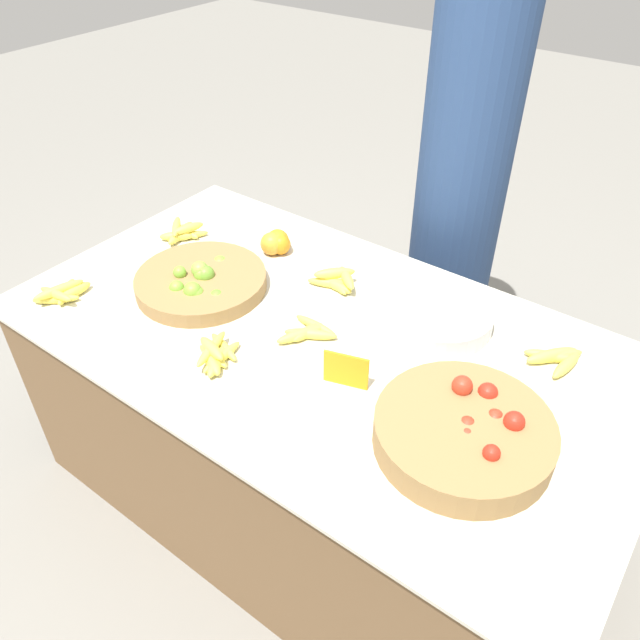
# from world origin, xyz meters

# --- Properties ---
(ground_plane) EXTENTS (12.00, 12.00, 0.00)m
(ground_plane) POSITION_xyz_m (0.00, 0.00, 0.00)
(ground_plane) COLOR gray
(market_table) EXTENTS (1.82, 1.01, 0.73)m
(market_table) POSITION_xyz_m (0.00, 0.00, 0.37)
(market_table) COLOR brown
(market_table) RESTS_ON ground_plane
(lime_bowl) EXTENTS (0.41, 0.41, 0.09)m
(lime_bowl) POSITION_xyz_m (-0.43, -0.04, 0.76)
(lime_bowl) COLOR olive
(lime_bowl) RESTS_ON market_table
(tomato_basket) EXTENTS (0.42, 0.42, 0.11)m
(tomato_basket) POSITION_xyz_m (0.51, -0.13, 0.77)
(tomato_basket) COLOR olive
(tomato_basket) RESTS_ON market_table
(orange_pile) EXTENTS (0.10, 0.10, 0.08)m
(orange_pile) POSITION_xyz_m (-0.38, 0.26, 0.77)
(orange_pile) COLOR orange
(orange_pile) RESTS_ON market_table
(metal_bowl) EXTENTS (0.30, 0.30, 0.06)m
(metal_bowl) POSITION_xyz_m (0.26, 0.24, 0.76)
(metal_bowl) COLOR silver
(metal_bowl) RESTS_ON market_table
(price_sign) EXTENTS (0.12, 0.04, 0.10)m
(price_sign) POSITION_xyz_m (0.18, -0.13, 0.78)
(price_sign) COLOR orange
(price_sign) RESTS_ON market_table
(banana_bunch_front_left) EXTENTS (0.16, 0.15, 0.03)m
(banana_bunch_front_left) POSITION_xyz_m (-0.02, -0.03, 0.74)
(banana_bunch_front_left) COLOR #EFDB4C
(banana_bunch_front_left) RESTS_ON market_table
(banana_bunch_front_right) EXTENTS (0.15, 0.16, 0.04)m
(banana_bunch_front_right) POSITION_xyz_m (0.58, 0.28, 0.75)
(banana_bunch_front_right) COLOR #EFDB4C
(banana_bunch_front_right) RESTS_ON market_table
(banana_bunch_middle_right) EXTENTS (0.15, 0.16, 0.06)m
(banana_bunch_middle_right) POSITION_xyz_m (-0.16, -0.26, 0.75)
(banana_bunch_middle_right) COLOR #EFDB4C
(banana_bunch_middle_right) RESTS_ON market_table
(banana_bunch_back_center) EXTENTS (0.18, 0.12, 0.06)m
(banana_bunch_back_center) POSITION_xyz_m (-0.10, 0.21, 0.76)
(banana_bunch_back_center) COLOR #EFDB4C
(banana_bunch_back_center) RESTS_ON market_table
(banana_bunch_front_center) EXTENTS (0.13, 0.17, 0.05)m
(banana_bunch_front_center) POSITION_xyz_m (-0.73, -0.33, 0.75)
(banana_bunch_front_center) COLOR #EFDB4C
(banana_bunch_front_center) RESTS_ON market_table
(banana_bunch_middle_left) EXTENTS (0.15, 0.16, 0.06)m
(banana_bunch_middle_left) POSITION_xyz_m (-0.71, 0.14, 0.75)
(banana_bunch_middle_left) COLOR #EFDB4C
(banana_bunch_middle_left) RESTS_ON market_table
(vendor_person) EXTENTS (0.32, 0.32, 1.73)m
(vendor_person) POSITION_xyz_m (0.01, 0.83, 0.80)
(vendor_person) COLOR navy
(vendor_person) RESTS_ON ground_plane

